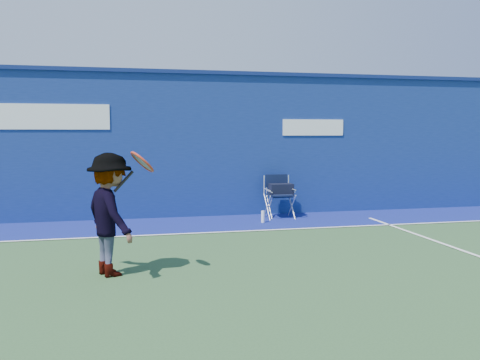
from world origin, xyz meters
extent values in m
plane|color=#2D4F2A|center=(0.00, 0.00, 0.00)|extent=(80.00, 80.00, 0.00)
cube|color=navy|center=(0.00, 5.20, 1.50)|extent=(24.00, 0.40, 3.00)
cube|color=navy|center=(0.00, 5.20, 3.04)|extent=(24.00, 0.50, 0.08)
cube|color=white|center=(3.60, 4.99, 1.90)|extent=(1.40, 0.02, 0.35)
cube|color=navy|center=(0.00, 4.10, 0.00)|extent=(24.00, 1.80, 0.01)
cube|color=white|center=(0.00, 3.20, 0.01)|extent=(24.00, 0.06, 0.01)
cube|color=black|center=(2.73, 4.59, 0.45)|extent=(0.43, 0.36, 0.03)
cube|color=silver|center=(2.73, 4.80, 0.62)|extent=(0.49, 0.02, 0.36)
cube|color=black|center=(2.73, 4.80, 0.70)|extent=(0.43, 0.02, 0.25)
cube|color=black|center=(2.73, 4.56, 0.58)|extent=(0.49, 0.29, 0.27)
cube|color=black|center=(2.73, 4.80, 0.73)|extent=(0.36, 0.05, 0.20)
cube|color=black|center=(2.67, 4.46, 0.49)|extent=(0.47, 0.40, 0.03)
cube|color=silver|center=(2.67, 4.70, 0.69)|extent=(0.54, 0.02, 0.39)
cube|color=black|center=(2.67, 4.70, 0.77)|extent=(0.47, 0.03, 0.27)
cylinder|color=white|center=(2.19, 4.00, 0.12)|extent=(0.07, 0.07, 0.24)
imported|color=#EA4738|center=(-0.64, 0.86, 0.77)|extent=(0.94, 1.14, 1.54)
torus|color=#B12F17|center=(-0.24, 0.74, 1.43)|extent=(0.37, 0.43, 0.28)
cylinder|color=gray|center=(-0.24, 0.74, 1.43)|extent=(0.30, 0.36, 0.22)
cylinder|color=black|center=(-0.47, 0.80, 1.19)|extent=(0.26, 0.11, 0.27)
camera|label=1|loc=(-0.43, -5.62, 1.79)|focal=38.00mm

